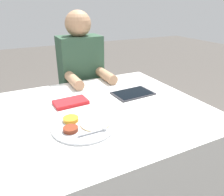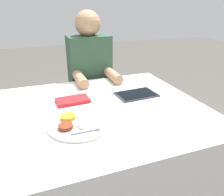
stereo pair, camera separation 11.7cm
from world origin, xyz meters
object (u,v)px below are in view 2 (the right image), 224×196
at_px(person_diner, 91,89).
at_px(tablet_device, 136,94).
at_px(thali_tray, 79,124).
at_px(red_notebook, 73,101).

bearing_deg(person_diner, tablet_device, -73.50).
distance_m(thali_tray, person_diner, 0.82).
xyz_separation_m(red_notebook, tablet_device, (0.39, -0.03, -0.00)).
bearing_deg(thali_tray, red_notebook, 85.02).
height_order(thali_tray, red_notebook, thali_tray).
bearing_deg(red_notebook, person_diner, 64.66).
xyz_separation_m(thali_tray, person_diner, (0.26, 0.77, -0.14)).
bearing_deg(thali_tray, tablet_device, 29.87).
bearing_deg(red_notebook, thali_tray, -94.98).
distance_m(thali_tray, red_notebook, 0.27).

